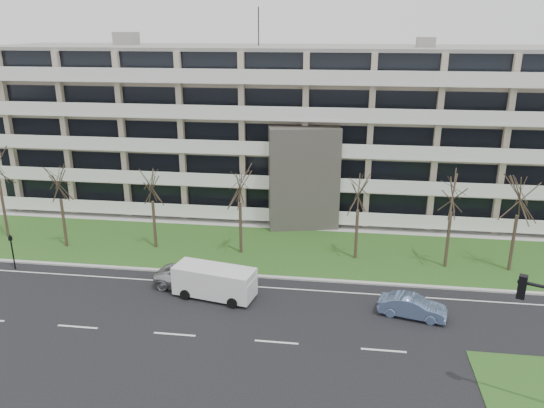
# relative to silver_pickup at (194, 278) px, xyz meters

# --- Properties ---
(ground) EXTENTS (160.00, 160.00, 0.00)m
(ground) POSITION_rel_silver_pickup_xyz_m (6.42, -5.79, -0.74)
(ground) COLOR black
(ground) RESTS_ON ground
(grass_verge) EXTENTS (90.00, 10.00, 0.06)m
(grass_verge) POSITION_rel_silver_pickup_xyz_m (6.42, 7.21, -0.71)
(grass_verge) COLOR #23541C
(grass_verge) RESTS_ON ground
(curb) EXTENTS (90.00, 0.35, 0.12)m
(curb) POSITION_rel_silver_pickup_xyz_m (6.42, 2.21, -0.68)
(curb) COLOR #B2B2AD
(curb) RESTS_ON ground
(sidewalk) EXTENTS (90.00, 2.00, 0.08)m
(sidewalk) POSITION_rel_silver_pickup_xyz_m (6.42, 12.71, -0.70)
(sidewalk) COLOR #B2B2AD
(sidewalk) RESTS_ON ground
(lane_edge_line) EXTENTS (90.00, 0.12, 0.01)m
(lane_edge_line) POSITION_rel_silver_pickup_xyz_m (6.42, 0.71, -0.74)
(lane_edge_line) COLOR white
(lane_edge_line) RESTS_ON ground
(apartment_building) EXTENTS (60.50, 15.10, 18.75)m
(apartment_building) POSITION_rel_silver_pickup_xyz_m (6.42, 19.53, 6.87)
(apartment_building) COLOR #C4AF98
(apartment_building) RESTS_ON ground
(silver_pickup) EXTENTS (5.68, 3.36, 1.48)m
(silver_pickup) POSITION_rel_silver_pickup_xyz_m (0.00, 0.00, 0.00)
(silver_pickup) COLOR #A6A8AE
(silver_pickup) RESTS_ON ground
(blue_sedan) EXTENTS (4.32, 2.32, 1.35)m
(blue_sedan) POSITION_rel_silver_pickup_xyz_m (14.36, -1.84, -0.06)
(blue_sedan) COLOR #6F8BC2
(blue_sedan) RESTS_ON ground
(white_van) EXTENTS (5.63, 3.00, 2.07)m
(white_van) POSITION_rel_silver_pickup_xyz_m (1.76, -1.03, 0.50)
(white_van) COLOR white
(white_van) RESTS_ON ground
(pedestrian_signal) EXTENTS (0.31, 0.29, 2.72)m
(pedestrian_signal) POSITION_rel_silver_pickup_xyz_m (-13.94, 1.07, 0.99)
(pedestrian_signal) COLOR black
(pedestrian_signal) RESTS_ON ground
(tree_1) EXTENTS (3.63, 3.63, 7.27)m
(tree_1) POSITION_rel_silver_pickup_xyz_m (-12.25, 5.54, 4.91)
(tree_1) COLOR #382B21
(tree_1) RESTS_ON ground
(tree_2) EXTENTS (3.54, 3.54, 7.08)m
(tree_2) POSITION_rel_silver_pickup_xyz_m (-4.99, 6.34, 4.76)
(tree_2) COLOR #382B21
(tree_2) RESTS_ON ground
(tree_3) EXTENTS (3.75, 3.75, 7.49)m
(tree_3) POSITION_rel_silver_pickup_xyz_m (2.05, 6.22, 5.08)
(tree_3) COLOR #382B21
(tree_3) RESTS_ON ground
(tree_4) EXTENTS (3.55, 3.55, 7.10)m
(tree_4) POSITION_rel_silver_pickup_xyz_m (11.00, 6.39, 4.78)
(tree_4) COLOR #382B21
(tree_4) RESTS_ON ground
(tree_5) EXTENTS (3.90, 3.90, 7.80)m
(tree_5) POSITION_rel_silver_pickup_xyz_m (17.62, 5.75, 5.33)
(tree_5) COLOR #382B21
(tree_5) RESTS_ON ground
(tree_6) EXTENTS (3.87, 3.87, 7.73)m
(tree_6) POSITION_rel_silver_pickup_xyz_m (22.16, 5.73, 5.27)
(tree_6) COLOR #382B21
(tree_6) RESTS_ON ground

